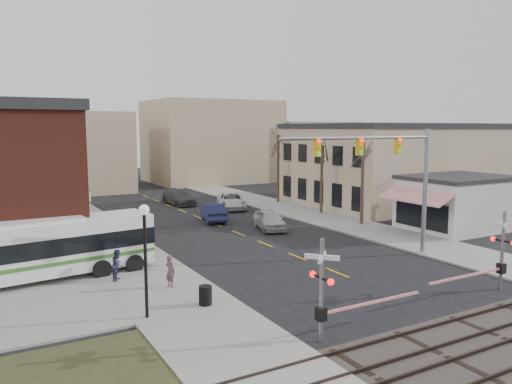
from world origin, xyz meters
TOP-DOWN VIEW (x-y plane):
  - ground at (0.00, 0.00)m, footprint 160.00×160.00m
  - sidewalk_west at (-9.50, 20.00)m, footprint 5.00×60.00m
  - sidewalk_east at (9.50, 20.00)m, footprint 5.00×60.00m
  - ballast_strip at (0.00, -8.00)m, footprint 160.00×5.00m
  - rail_tracks at (0.00, -8.00)m, footprint 160.00×3.91m
  - tan_building at (22.00, 20.00)m, footprint 20.30×15.30m
  - awning_shop at (15.97, 7.00)m, footprint 9.74×6.20m
  - tree_east_a at (10.50, 12.00)m, footprint 0.28×0.28m
  - tree_east_b at (10.80, 18.00)m, footprint 0.28×0.28m
  - tree_east_c at (11.00, 26.00)m, footprint 0.28×0.28m
  - transit_bus at (-14.95, 8.31)m, footprint 12.65×4.29m
  - traffic_signal_mast at (4.49, 2.69)m, footprint 11.06×0.30m
  - rr_crossing_west at (-5.84, -4.86)m, footprint 5.60×1.36m
  - rr_crossing_east at (4.87, -4.30)m, footprint 5.60×1.36m
  - street_lamp at (-11.35, 0.50)m, footprint 0.44×0.44m
  - trash_bin at (-8.58, 0.69)m, footprint 0.60×0.60m
  - car_a at (2.91, 14.25)m, footprint 3.11×5.02m
  - car_b at (0.46, 19.69)m, footprint 2.80×4.96m
  - car_c at (4.82, 24.89)m, footprint 4.41×6.22m
  - car_d at (1.20, 30.09)m, footprint 2.56×5.34m
  - pedestrian_near at (-9.09, 3.90)m, footprint 0.58×0.69m
  - pedestrian_far at (-11.10, 6.34)m, footprint 0.94×1.00m

SIDE VIEW (x-z plane):
  - ground at x=0.00m, z-range 0.00..0.00m
  - ballast_strip at x=0.00m, z-range 0.00..0.06m
  - sidewalk_west at x=-9.50m, z-range 0.00..0.12m
  - sidewalk_east at x=9.50m, z-range 0.00..0.12m
  - rail_tracks at x=0.00m, z-range 0.05..0.19m
  - trash_bin at x=-8.58m, z-range 0.12..0.99m
  - car_d at x=1.20m, z-range 0.00..1.50m
  - car_b at x=0.46m, z-range 0.00..1.55m
  - car_c at x=4.82m, z-range 0.00..1.57m
  - car_a at x=2.91m, z-range 0.00..1.59m
  - pedestrian_near at x=-9.09m, z-range 0.12..1.75m
  - pedestrian_far at x=-11.10m, z-range 0.12..1.76m
  - transit_bus at x=-14.95m, z-range 0.21..3.40m
  - rr_crossing_west at x=-5.84m, z-range -0.03..3.97m
  - rr_crossing_east at x=4.87m, z-range -0.03..3.97m
  - awning_shop at x=15.97m, z-range 0.01..4.31m
  - tree_east_b at x=10.80m, z-range 0.12..6.42m
  - tree_east_a at x=10.50m, z-range 0.12..6.87m
  - street_lamp at x=-11.35m, z-range 1.11..5.93m
  - tree_east_c at x=11.00m, z-range 0.12..7.32m
  - tan_building at x=22.00m, z-range 0.01..8.51m
  - traffic_signal_mast at x=4.49m, z-range 1.79..9.79m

